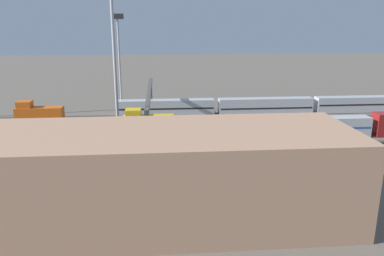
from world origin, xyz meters
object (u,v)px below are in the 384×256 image
Objects in this scene: train_on_track_6 at (135,148)px; light_mast_2 at (119,51)px; train_on_track_0 at (265,106)px; train_on_track_1 at (39,114)px; maintenance_shed at (86,179)px; train_on_track_5 at (183,138)px; train_on_track_3 at (147,123)px; train_on_track_4 at (175,130)px; signal_gantry at (149,96)px; light_mast_3 at (114,52)px.

light_mast_2 is (5.10, -32.15, 13.21)m from train_on_track_6.
light_mast_2 is at bearing -3.54° from train_on_track_0.
train_on_track_0 is 3.03× the size of light_mast_2.
train_on_track_1 is 48.42m from maintenance_shed.
train_on_track_0 is (-21.69, -25.00, 0.02)m from train_on_track_5.
train_on_track_0 is 60.12m from maintenance_shed.
train_on_track_3 is 22.61m from light_mast_2.
train_on_track_5 is 5.12m from train_on_track_4.
light_mast_2 reaches higher than maintenance_shed.
signal_gantry reaches higher than train_on_track_1.
light_mast_3 is (10.15, 8.80, 15.52)m from train_on_track_5.
train_on_track_1 reaches higher than train_on_track_0.
train_on_track_1 is at bearing -22.12° from signal_gantry.
train_on_track_6 is 6.64× the size of train_on_track_3.
train_on_track_6 is 35.13m from light_mast_2.
signal_gantry is at bearing 157.88° from train_on_track_1.
light_mast_3 is at bearing 40.93° from train_on_track_5.
train_on_track_6 is at bearing 82.06° from signal_gantry.
signal_gantry is at bearing 28.49° from train_on_track_0.
maintenance_shed is at bearing 63.92° from train_on_track_5.
train_on_track_5 is 2.01× the size of light_mast_2.
train_on_track_1 is at bearing 5.47° from train_on_track_0.
train_on_track_0 is at bearing -134.74° from train_on_track_6.
train_on_track_1 is at bearing -67.50° from maintenance_shed.
train_on_track_1 is 38.49m from light_mast_3.
maintenance_shed reaches higher than train_on_track_0.
train_on_track_5 is 4.72× the size of train_on_track_3.
light_mast_3 is (2.11, 3.80, 15.41)m from train_on_track_6.
light_mast_2 is at bearing -67.26° from signal_gantry.
light_mast_3 is (3.66, 18.80, 15.36)m from train_on_track_3.
light_mast_2 is at bearing -68.82° from train_on_track_3.
train_on_track_3 is 35.23m from maintenance_shed.
train_on_track_3 is at bearing 28.02° from train_on_track_0.
train_on_track_1 is at bearing -27.00° from train_on_track_4.
train_on_track_5 is 20.52m from light_mast_3.
signal_gantry is 35.27m from maintenance_shed.
train_on_track_1 is at bearing -47.99° from train_on_track_6.
train_on_track_5 is 36.52m from train_on_track_1.
train_on_track_4 reaches higher than train_on_track_0.
maintenance_shed is at bearing 55.79° from train_on_track_0.
maintenance_shed is (4.02, 19.65, 3.07)m from train_on_track_6.
train_on_track_6 is at bearing 84.10° from train_on_track_3.
train_on_track_5 is at bearing 115.82° from light_mast_2.
light_mast_3 is at bearing 46.71° from train_on_track_0.
train_on_track_4 is (22.81, 20.00, 0.05)m from train_on_track_0.
light_mast_2 reaches higher than train_on_track_6.
train_on_track_4 is at bearing 118.48° from light_mast_2.
train_on_track_4 is (-29.44, 15.00, -0.09)m from train_on_track_1.
signal_gantry reaches higher than train_on_track_4.
train_on_track_3 is at bearing -42.93° from train_on_track_4.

